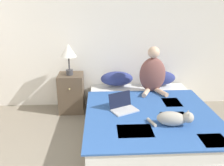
{
  "coord_description": "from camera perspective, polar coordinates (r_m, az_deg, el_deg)",
  "views": [
    {
      "loc": [
        -0.01,
        -0.37,
        1.79
      ],
      "look_at": [
        0.14,
        2.57,
        0.76
      ],
      "focal_mm": 38.0,
      "sensor_mm": 36.0,
      "label": 1
    }
  ],
  "objects": [
    {
      "name": "wall_back",
      "position": [
        4.05,
        -2.75,
        11.87
      ],
      "size": [
        6.18,
        0.05,
        2.55
      ],
      "color": "white",
      "rests_on": "ground_plane"
    },
    {
      "name": "bed",
      "position": [
        3.38,
        8.48,
        -9.0
      ],
      "size": [
        1.68,
        2.06,
        0.41
      ],
      "color": "#9E998E",
      "rests_on": "ground_plane"
    },
    {
      "name": "pillow_near",
      "position": [
        4.01,
        1.15,
        1.04
      ],
      "size": [
        0.54,
        0.23,
        0.25
      ],
      "color": "navy",
      "rests_on": "bed"
    },
    {
      "name": "pillow_far",
      "position": [
        4.13,
        11.35,
        1.18
      ],
      "size": [
        0.54,
        0.23,
        0.25
      ],
      "color": "navy",
      "rests_on": "bed"
    },
    {
      "name": "person_sitting",
      "position": [
        3.77,
        9.74,
        2.3
      ],
      "size": [
        0.41,
        0.4,
        0.72
      ],
      "color": "brown",
      "rests_on": "bed"
    },
    {
      "name": "cat_tabby",
      "position": [
        2.85,
        14.74,
        -8.22
      ],
      "size": [
        0.51,
        0.25,
        0.19
      ],
      "rotation": [
        0.0,
        0.0,
        -0.2
      ],
      "color": "#A8A399",
      "rests_on": "bed"
    },
    {
      "name": "laptop_open",
      "position": [
        3.16,
        2.68,
        -5.68
      ],
      "size": [
        0.41,
        0.37,
        0.22
      ],
      "rotation": [
        0.0,
        0.0,
        0.47
      ],
      "color": "#B7B7BC",
      "rests_on": "bed"
    },
    {
      "name": "nightstand",
      "position": [
        4.05,
        -9.75,
        -2.32
      ],
      "size": [
        0.41,
        0.42,
        0.65
      ],
      "color": "brown",
      "rests_on": "ground_plane"
    },
    {
      "name": "table_lamp",
      "position": [
        3.83,
        -10.46,
        7.29
      ],
      "size": [
        0.25,
        0.25,
        0.5
      ],
      "color": "#38383D",
      "rests_on": "nightstand"
    }
  ]
}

